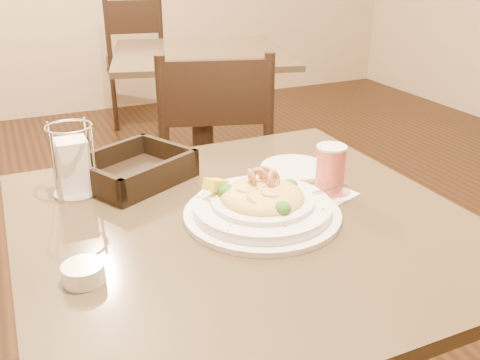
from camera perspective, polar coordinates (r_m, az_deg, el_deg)
name	(u,v)px	position (r m, az deg, el deg)	size (l,w,h in m)	color
main_table	(244,311)	(1.23, 0.40, -13.77)	(0.90, 0.90, 0.74)	black
background_table	(202,94)	(2.97, -4.12, 9.13)	(1.10, 1.10, 0.74)	black
dining_chair_near	(215,163)	(2.02, -2.72, 1.86)	(0.53, 0.53, 0.93)	black
dining_chair_far	(136,58)	(4.05, -11.08, 12.65)	(0.49, 0.49, 0.93)	black
pasta_bowl	(262,204)	(1.10, 2.36, -2.56)	(0.36, 0.33, 0.10)	white
drink_glass	(330,171)	(1.20, 9.59, 0.98)	(0.13, 0.13, 0.12)	white
bread_basket	(134,172)	(1.30, -11.20, 0.87)	(0.30, 0.28, 0.07)	black
napkin_caddy	(74,165)	(1.24, -17.32, 1.55)	(0.10, 0.10, 0.16)	silver
side_plate	(294,168)	(1.34, 5.81, 1.26)	(0.17, 0.17, 0.01)	white
butter_ramekin	(83,273)	(0.94, -16.36, -9.47)	(0.07, 0.07, 0.03)	white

